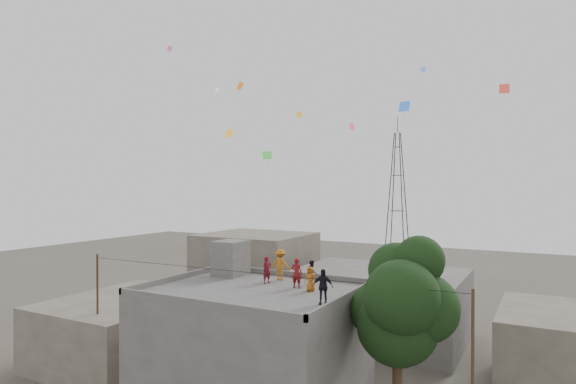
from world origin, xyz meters
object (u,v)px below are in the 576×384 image
object	(u,v)px
tree	(402,304)
person_dark_adult	(323,287)
person_red_adult	(297,273)
transmission_tower	(397,203)
stair_head_box	(231,258)

from	to	relation	value
tree	person_dark_adult	world-z (taller)	tree
tree	person_red_adult	distance (m)	5.70
transmission_tower	stair_head_box	bearing A→B (deg)	-88.77
stair_head_box	tree	size ratio (longest dim) A/B	0.22
person_red_adult	person_dark_adult	size ratio (longest dim) A/B	0.99
stair_head_box	person_dark_adult	xyz separation A→B (m)	(7.52, -3.65, -0.23)
transmission_tower	person_red_adult	bearing A→B (deg)	-81.51
tree	stair_head_box	bearing A→B (deg)	169.26
person_dark_adult	tree	bearing A→B (deg)	11.59
stair_head_box	person_dark_adult	distance (m)	8.36
person_red_adult	person_dark_adult	xyz separation A→B (m)	(2.55, -2.41, 0.01)
stair_head_box	tree	bearing A→B (deg)	-10.74
transmission_tower	person_red_adult	distance (m)	39.13
person_red_adult	person_dark_adult	bearing A→B (deg)	129.42
tree	person_red_adult	size ratio (longest dim) A/B	5.97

